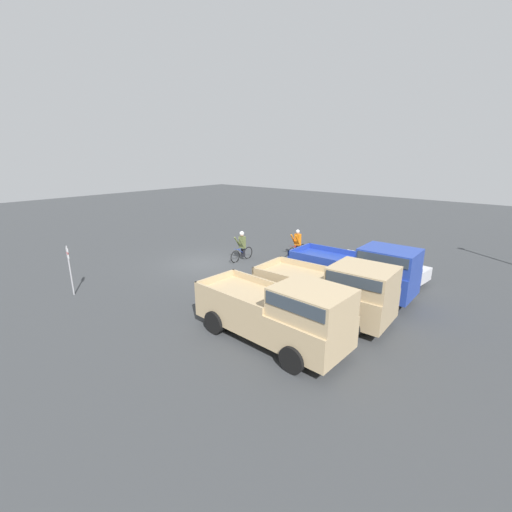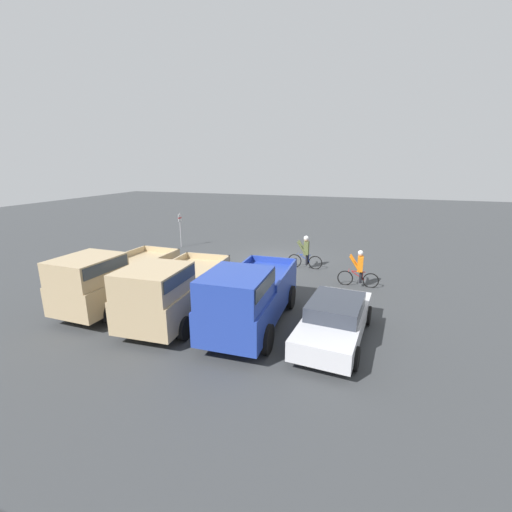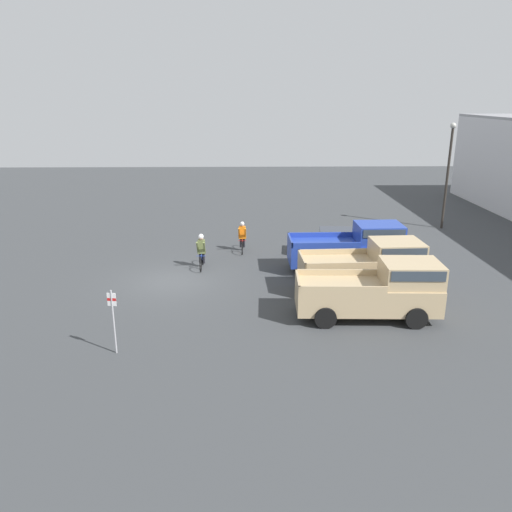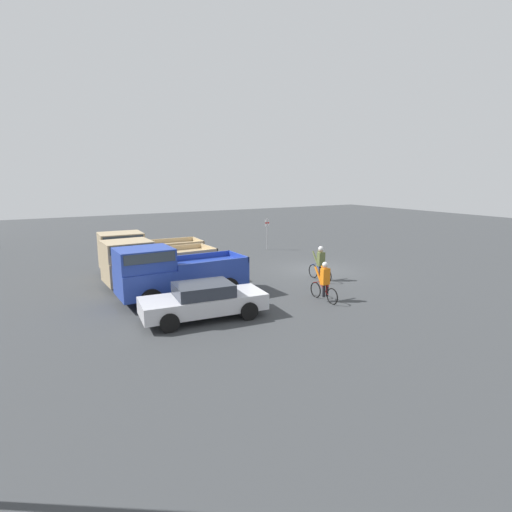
{
  "view_description": "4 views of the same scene",
  "coord_description": "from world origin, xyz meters",
  "px_view_note": "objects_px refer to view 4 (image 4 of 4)",
  "views": [
    {
      "loc": [
        12.47,
        14.54,
        6.03
      ],
      "look_at": [
        0.02,
        3.94,
        1.2
      ],
      "focal_mm": 24.0,
      "sensor_mm": 36.0,
      "label": 1
    },
    {
      "loc": [
        -4.87,
        18.73,
        5.44
      ],
      "look_at": [
        0.02,
        3.94,
        1.2
      ],
      "focal_mm": 24.0,
      "sensor_mm": 36.0,
      "label": 2
    },
    {
      "loc": [
        22.1,
        3.45,
        8.27
      ],
      "look_at": [
        0.02,
        3.94,
        1.2
      ],
      "focal_mm": 35.0,
      "sensor_mm": 36.0,
      "label": 3
    },
    {
      "loc": [
        -17.43,
        13.94,
        5.21
      ],
      "look_at": [
        0.02,
        3.94,
        1.2
      ],
      "focal_mm": 28.0,
      "sensor_mm": 36.0,
      "label": 4
    }
  ],
  "objects_px": {
    "pickup_truck_1": "(152,262)",
    "cyclist_1": "(324,281)",
    "sedan_0": "(204,300)",
    "cyclist_0": "(320,263)",
    "pickup_truck_2": "(144,251)",
    "fire_lane_sign": "(267,231)",
    "pickup_truck_0": "(173,272)"
  },
  "relations": [
    {
      "from": "pickup_truck_1",
      "to": "cyclist_1",
      "type": "distance_m",
      "value": 8.33
    },
    {
      "from": "pickup_truck_2",
      "to": "fire_lane_sign",
      "type": "xyz_separation_m",
      "value": [
        2.64,
        -9.54,
        0.2
      ]
    },
    {
      "from": "sedan_0",
      "to": "pickup_truck_2",
      "type": "distance_m",
      "value": 8.43
    },
    {
      "from": "pickup_truck_0",
      "to": "pickup_truck_2",
      "type": "distance_m",
      "value": 5.63
    },
    {
      "from": "sedan_0",
      "to": "pickup_truck_1",
      "type": "relative_size",
      "value": 0.89
    },
    {
      "from": "cyclist_1",
      "to": "pickup_truck_2",
      "type": "bearing_deg",
      "value": 30.74
    },
    {
      "from": "pickup_truck_0",
      "to": "pickup_truck_2",
      "type": "bearing_deg",
      "value": -2.15
    },
    {
      "from": "pickup_truck_0",
      "to": "pickup_truck_1",
      "type": "xyz_separation_m",
      "value": [
        2.79,
        0.12,
        -0.06
      ]
    },
    {
      "from": "cyclist_0",
      "to": "pickup_truck_2",
      "type": "bearing_deg",
      "value": 50.14
    },
    {
      "from": "sedan_0",
      "to": "cyclist_0",
      "type": "relative_size",
      "value": 2.56
    },
    {
      "from": "pickup_truck_1",
      "to": "cyclist_0",
      "type": "height_order",
      "value": "pickup_truck_1"
    },
    {
      "from": "pickup_truck_1",
      "to": "cyclist_1",
      "type": "xyz_separation_m",
      "value": [
        -6.12,
        -5.65,
        -0.32
      ]
    },
    {
      "from": "fire_lane_sign",
      "to": "cyclist_0",
      "type": "bearing_deg",
      "value": 166.06
    },
    {
      "from": "sedan_0",
      "to": "cyclist_1",
      "type": "bearing_deg",
      "value": -95.77
    },
    {
      "from": "sedan_0",
      "to": "pickup_truck_2",
      "type": "bearing_deg",
      "value": 0.25
    },
    {
      "from": "pickup_truck_0",
      "to": "pickup_truck_2",
      "type": "relative_size",
      "value": 1.0
    },
    {
      "from": "pickup_truck_1",
      "to": "fire_lane_sign",
      "type": "bearing_deg",
      "value": -60.97
    },
    {
      "from": "cyclist_0",
      "to": "pickup_truck_1",
      "type": "bearing_deg",
      "value": 66.7
    },
    {
      "from": "cyclist_0",
      "to": "cyclist_1",
      "type": "relative_size",
      "value": 1.01
    },
    {
      "from": "pickup_truck_1",
      "to": "fire_lane_sign",
      "type": "xyz_separation_m",
      "value": [
        5.48,
        -9.87,
        0.21
      ]
    },
    {
      "from": "sedan_0",
      "to": "pickup_truck_0",
      "type": "bearing_deg",
      "value": 5.09
    },
    {
      "from": "sedan_0",
      "to": "cyclist_1",
      "type": "relative_size",
      "value": 2.59
    },
    {
      "from": "pickup_truck_0",
      "to": "sedan_0",
      "type": "bearing_deg",
      "value": -174.91
    },
    {
      "from": "pickup_truck_1",
      "to": "fire_lane_sign",
      "type": "height_order",
      "value": "pickup_truck_1"
    },
    {
      "from": "pickup_truck_1",
      "to": "cyclist_0",
      "type": "distance_m",
      "value": 8.37
    },
    {
      "from": "cyclist_1",
      "to": "fire_lane_sign",
      "type": "xyz_separation_m",
      "value": [
        11.59,
        -4.22,
        0.53
      ]
    },
    {
      "from": "sedan_0",
      "to": "fire_lane_sign",
      "type": "height_order",
      "value": "fire_lane_sign"
    },
    {
      "from": "fire_lane_sign",
      "to": "pickup_truck_2",
      "type": "bearing_deg",
      "value": 105.48
    },
    {
      "from": "pickup_truck_0",
      "to": "fire_lane_sign",
      "type": "relative_size",
      "value": 2.43
    },
    {
      "from": "cyclist_1",
      "to": "cyclist_0",
      "type": "bearing_deg",
      "value": -35.99
    },
    {
      "from": "fire_lane_sign",
      "to": "pickup_truck_0",
      "type": "bearing_deg",
      "value": 130.29
    },
    {
      "from": "cyclist_0",
      "to": "pickup_truck_0",
      "type": "bearing_deg",
      "value": 86.07
    }
  ]
}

